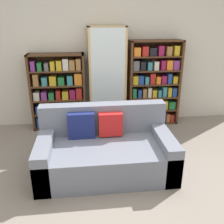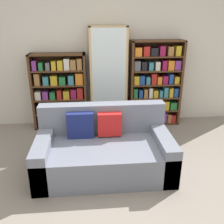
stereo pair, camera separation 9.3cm
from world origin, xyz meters
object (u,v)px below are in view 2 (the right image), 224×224
Objects in this scene: couch at (104,150)px; bookshelf_right at (155,85)px; wine_bottle at (139,133)px; bookshelf_left at (61,93)px; display_cabinet at (108,78)px.

bookshelf_right reaches higher than couch.
bookshelf_right is 4.12× the size of wine_bottle.
bookshelf_right is 1.06m from wine_bottle.
bookshelf_right is at bearing 54.76° from couch.
couch is 4.61× the size of wine_bottle.
couch is at bearing -130.27° from wine_bottle.
bookshelf_left reaches higher than wine_bottle.
bookshelf_left is 3.57× the size of wine_bottle.
couch is at bearing -125.24° from bookshelf_right.
bookshelf_right is at bearing 60.44° from wine_bottle.
couch is 0.97× the size of display_cabinet.
bookshelf_right reaches higher than wine_bottle.
bookshelf_left is 0.91m from display_cabinet.
bookshelf_left is 0.75× the size of display_cabinet.
couch reaches higher than wine_bottle.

